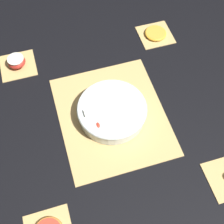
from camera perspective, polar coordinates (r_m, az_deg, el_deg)
ground_plane at (r=1.09m, az=0.00°, el=-0.72°), size 6.00×6.00×0.00m
bamboo_mat_center at (r=1.08m, az=0.00°, el=-0.63°), size 0.42×0.36×0.01m
coaster_mat_near_left at (r=1.27m, az=-16.82°, el=8.17°), size 0.13×0.13×0.01m
coaster_mat_far_left at (r=1.33m, az=7.93°, el=13.84°), size 0.13×0.13×0.01m
fruit_salad_bowl at (r=1.06m, az=0.03°, el=0.26°), size 0.24×0.24×0.06m
apple_half at (r=1.25m, az=-17.08°, el=8.81°), size 0.07×0.07×0.04m
orange_slice_whole at (r=1.33m, az=7.98°, el=14.08°), size 0.09×0.09×0.01m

